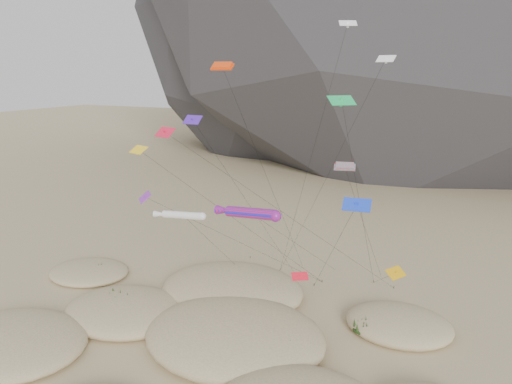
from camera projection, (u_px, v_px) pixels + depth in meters
ground at (194, 369)px, 43.52m from camera, size 500.00×500.00×0.00m
dunes at (205, 332)px, 48.20m from camera, size 52.88×35.69×3.91m
dune_grass at (209, 336)px, 47.19m from camera, size 42.87×27.62×1.46m
kite_stakes at (309, 275)px, 62.91m from camera, size 19.89×5.02×0.30m
rainbow_tube_kite at (249, 213)px, 47.31m from camera, size 7.65×19.76×13.04m
white_tube_kite at (181, 215)px, 49.32m from camera, size 6.05×13.59×12.00m
orange_parafoil at (224, 70)px, 51.23m from camera, size 6.01×13.24×26.20m
multi_parafoil at (346, 169)px, 46.19m from camera, size 2.20×16.28×17.12m
delta_kites at (262, 159)px, 48.08m from camera, size 29.91×20.32×29.96m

